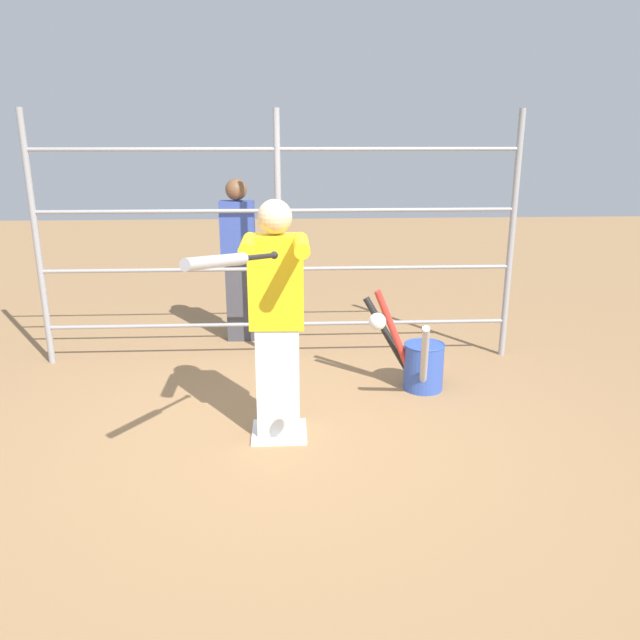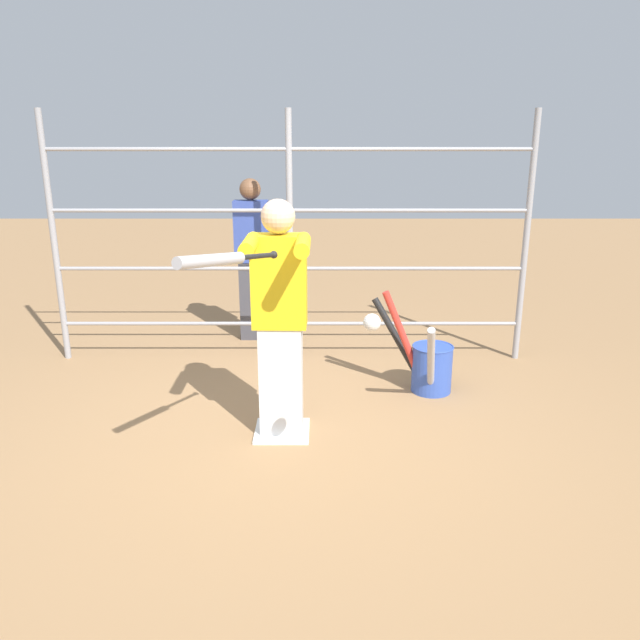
% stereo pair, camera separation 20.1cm
% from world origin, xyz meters
% --- Properties ---
extents(ground_plane, '(24.00, 24.00, 0.00)m').
position_xyz_m(ground_plane, '(0.00, 0.00, 0.00)').
color(ground_plane, '#9E754C').
extents(home_plate, '(0.40, 0.40, 0.02)m').
position_xyz_m(home_plate, '(0.00, 0.00, 0.01)').
color(home_plate, white).
rests_on(home_plate, ground).
extents(fence_backstop, '(4.48, 0.06, 2.34)m').
position_xyz_m(fence_backstop, '(0.00, -1.60, 1.17)').
color(fence_backstop, '#939399').
rests_on(fence_backstop, ground).
extents(batter, '(0.44, 0.58, 1.71)m').
position_xyz_m(batter, '(0.00, 0.02, 0.93)').
color(batter, silver).
rests_on(batter, ground).
extents(baseball_bat_swinging, '(0.46, 0.83, 0.16)m').
position_xyz_m(baseball_bat_swinging, '(0.25, 0.94, 1.49)').
color(baseball_bat_swinging, black).
extents(softball_in_flight, '(0.10, 0.10, 0.10)m').
position_xyz_m(softball_in_flight, '(-0.56, 0.97, 1.15)').
color(softball_in_flight, white).
extents(bat_bucket, '(0.69, 0.89, 0.88)m').
position_xyz_m(bat_bucket, '(-1.20, -0.77, 0.24)').
color(bat_bucket, '#3351B2').
rests_on(bat_bucket, ground).
extents(bystander_behind_fence, '(0.35, 0.22, 1.69)m').
position_xyz_m(bystander_behind_fence, '(0.43, -2.23, 0.88)').
color(bystander_behind_fence, '#3F3F47').
rests_on(bystander_behind_fence, ground).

